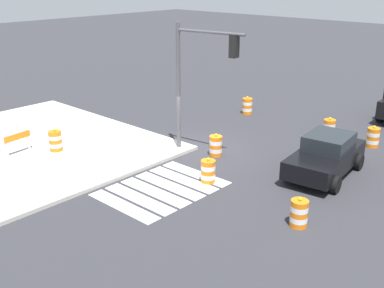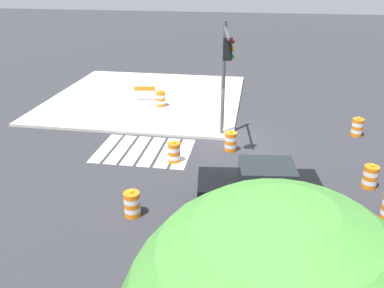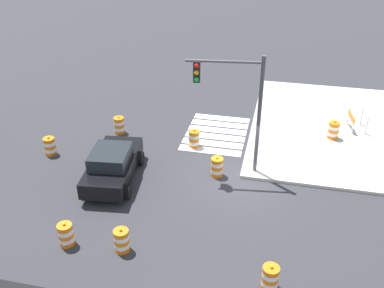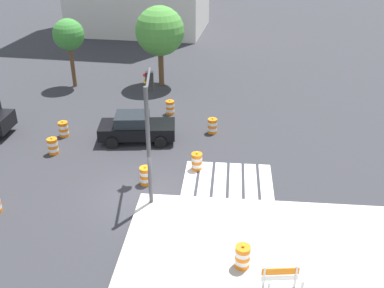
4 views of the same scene
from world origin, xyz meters
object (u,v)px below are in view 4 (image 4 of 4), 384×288
(traffic_barrel_median_far, at_px, (146,176))
(traffic_barrel_on_sidewalk, at_px, (242,256))
(street_tree_streetside_mid, at_px, (160,31))
(traffic_barrel_far_curb, at_px, (197,161))
(construction_barricade, at_px, (281,279))
(traffic_barrel_opposite_curb, at_px, (64,129))
(traffic_barrel_crosswalk_end, at_px, (53,146))
(traffic_barrel_median_near, at_px, (170,107))
(traffic_barrel_near_corner, at_px, (212,126))
(street_tree_streetside_near, at_px, (69,35))
(traffic_light_pole, at_px, (149,115))
(sports_car, at_px, (136,127))

(traffic_barrel_median_far, relative_size, traffic_barrel_on_sidewalk, 1.00)
(street_tree_streetside_mid, bearing_deg, traffic_barrel_far_curb, -73.00)
(construction_barricade, bearing_deg, traffic_barrel_far_curb, 113.66)
(traffic_barrel_median_far, bearing_deg, traffic_barrel_far_curb, 34.00)
(traffic_barrel_opposite_curb, relative_size, street_tree_streetside_mid, 0.17)
(traffic_barrel_crosswalk_end, distance_m, traffic_barrel_median_near, 8.15)
(traffic_barrel_near_corner, bearing_deg, traffic_barrel_on_sidewalk, -81.52)
(traffic_barrel_near_corner, distance_m, traffic_barrel_crosswalk_end, 9.16)
(traffic_barrel_opposite_curb, xyz_separation_m, construction_barricade, (11.64, -11.09, 0.27))
(traffic_barrel_median_near, bearing_deg, traffic_barrel_opposite_curb, -146.77)
(traffic_barrel_far_curb, height_order, street_tree_streetside_near, street_tree_streetside_near)
(traffic_barrel_near_corner, bearing_deg, traffic_light_pole, -111.42)
(sports_car, relative_size, traffic_barrel_near_corner, 4.40)
(traffic_barrel_near_corner, distance_m, traffic_barrel_far_curb, 4.32)
(traffic_barrel_near_corner, xyz_separation_m, street_tree_streetside_near, (-10.83, 7.02, 3.43))
(construction_barricade, bearing_deg, traffic_barrel_on_sidewalk, 139.15)
(traffic_barrel_near_corner, height_order, street_tree_streetside_near, street_tree_streetside_near)
(traffic_barrel_on_sidewalk, xyz_separation_m, traffic_light_pole, (-4.20, 4.81, 3.31))
(traffic_light_pole, relative_size, street_tree_streetside_mid, 0.93)
(traffic_barrel_opposite_curb, xyz_separation_m, traffic_barrel_on_sidewalk, (10.36, -9.98, 0.15))
(sports_car, relative_size, traffic_barrel_far_curb, 4.40)
(traffic_barrel_on_sidewalk, bearing_deg, traffic_barrel_opposite_curb, 136.07)
(traffic_light_pole, bearing_deg, traffic_barrel_opposite_curb, 140.02)
(street_tree_streetside_near, bearing_deg, traffic_light_pole, -58.29)
(sports_car, bearing_deg, traffic_barrel_median_near, 70.15)
(traffic_barrel_crosswalk_end, height_order, traffic_barrel_median_near, same)
(sports_car, relative_size, traffic_barrel_opposite_curb, 4.40)
(construction_barricade, height_order, traffic_light_pole, traffic_light_pole)
(street_tree_streetside_near, bearing_deg, traffic_barrel_near_corner, -32.95)
(traffic_barrel_near_corner, height_order, traffic_barrel_on_sidewalk, traffic_barrel_on_sidewalk)
(street_tree_streetside_near, bearing_deg, traffic_barrel_opposite_curb, -75.47)
(sports_car, relative_size, traffic_barrel_median_near, 4.40)
(traffic_barrel_median_far, bearing_deg, traffic_light_pole, -53.39)
(traffic_barrel_crosswalk_end, distance_m, traffic_barrel_on_sidewalk, 12.88)
(traffic_barrel_opposite_curb, bearing_deg, traffic_barrel_near_corner, 8.23)
(sports_car, height_order, traffic_barrel_on_sidewalk, sports_car)
(traffic_light_pole, height_order, street_tree_streetside_near, traffic_light_pole)
(traffic_barrel_crosswalk_end, bearing_deg, street_tree_streetside_near, 102.53)
(traffic_barrel_opposite_curb, bearing_deg, street_tree_streetside_near, 104.53)
(sports_car, bearing_deg, traffic_barrel_opposite_curb, 178.55)
(traffic_barrel_median_far, relative_size, construction_barricade, 0.77)
(traffic_barrel_median_near, xyz_separation_m, street_tree_streetside_near, (-7.93, 4.49, 3.43))
(traffic_barrel_near_corner, height_order, construction_barricade, construction_barricade)
(traffic_barrel_median_near, height_order, street_tree_streetside_mid, street_tree_streetside_mid)
(sports_car, xyz_separation_m, traffic_barrel_median_near, (1.41, 3.90, -0.36))
(traffic_barrel_near_corner, relative_size, street_tree_streetside_near, 0.20)
(traffic_barrel_crosswalk_end, height_order, street_tree_streetside_near, street_tree_streetside_near)
(traffic_light_pole, bearing_deg, street_tree_streetside_mid, 97.07)
(sports_car, xyz_separation_m, street_tree_streetside_near, (-6.52, 8.39, 3.07))
(sports_car, relative_size, traffic_light_pole, 0.82)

